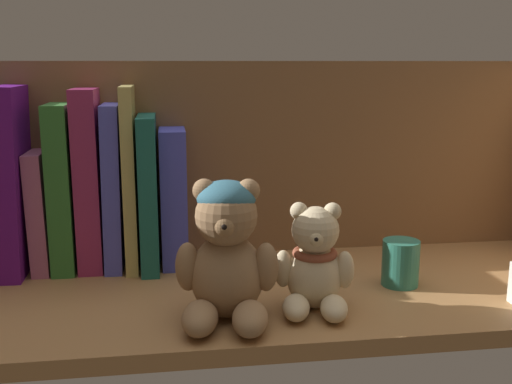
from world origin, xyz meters
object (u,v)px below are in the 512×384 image
book_6 (114,186)px  teddy_bear_larger (227,255)px  book_7 (131,177)px  book_8 (149,190)px  book_3 (42,210)px  book_9 (174,196)px  pillar_candle (401,263)px  book_5 (90,179)px  teddy_bear_smaller (315,265)px  book_4 (64,187)px  book_2 (16,180)px

book_6 → teddy_bear_larger: bearing=-57.2°
book_7 → teddy_bear_larger: size_ratio=1.58×
book_8 → book_3: bearing=180.0°
book_6 → book_9: book_6 is taller
book_6 → teddy_bear_larger: 24.98cm
book_3 → pillar_candle: bearing=-16.4°
book_8 → pillar_candle: book_8 is taller
book_5 → teddy_bear_larger: bearing=-51.5°
book_8 → book_6: bearing=180.0°
book_9 → teddy_bear_smaller: book_9 is taller
book_3 → book_5: 7.69cm
book_4 → book_6: size_ratio=1.00×
book_3 → teddy_bear_smaller: 38.54cm
book_7 → pillar_candle: (33.75, -13.45, -9.43)cm
teddy_bear_smaller → pillar_candle: teddy_bear_smaller is taller
pillar_candle → book_5: bearing=161.1°
book_2 → book_7: 14.98cm
book_4 → book_8: size_ratio=1.07×
book_2 → book_5: 9.50cm
book_3 → teddy_bear_larger: book_3 is taller
teddy_bear_larger → book_4: bearing=134.0°
book_3 → book_4: size_ratio=0.72×
book_6 → book_7: size_ratio=0.90×
book_8 → teddy_bear_smaller: (18.77, -19.45, -5.14)cm
book_6 → book_7: bearing=0.0°
book_6 → book_7: 2.63cm
book_5 → book_9: book_5 is taller
book_3 → teddy_bear_smaller: size_ratio=1.31×
teddy_bear_smaller → pillar_candle: 14.15cm
book_5 → pillar_candle: size_ratio=4.18×
book_8 → book_2: bearing=180.0°
book_7 → book_8: (2.38, 0.00, -1.92)cm
book_8 → book_9: book_8 is taller
book_9 → teddy_bear_smaller: (15.45, -19.45, -4.16)cm
book_2 → book_7: (14.98, 0.00, -0.05)cm
book_3 → book_7: 12.73cm
teddy_bear_smaller → book_8: bearing=134.0°
book_8 → teddy_bear_smaller: book_8 is taller
pillar_candle → teddy_bear_smaller: bearing=-154.5°
book_3 → book_9: (17.70, 0.00, 1.36)cm
teddy_bear_larger → pillar_candle: size_ratio=2.68×
book_4 → book_3: bearing=180.0°
book_3 → book_7: book_7 is taller
teddy_bear_larger → book_6: bearing=122.8°
book_3 → book_8: size_ratio=0.78×
book_6 → book_8: (4.73, 0.00, -0.73)cm
book_2 → teddy_bear_smaller: 41.65cm
book_9 → book_8: bearing=180.0°
book_4 → book_5: (3.49, 0.00, 0.97)cm
book_6 → book_8: 4.79cm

